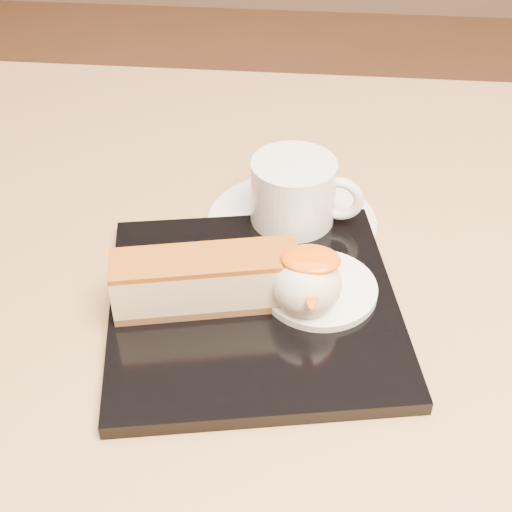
# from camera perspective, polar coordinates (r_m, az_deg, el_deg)

# --- Properties ---
(table) EXTENTS (0.80, 0.80, 0.72)m
(table) POSITION_cam_1_polar(r_m,az_deg,el_deg) (0.69, -0.59, -12.46)
(table) COLOR black
(table) RESTS_ON ground
(dessert_plate) EXTENTS (0.26, 0.26, 0.01)m
(dessert_plate) POSITION_cam_1_polar(r_m,az_deg,el_deg) (0.55, -0.20, -4.03)
(dessert_plate) COLOR black
(dessert_plate) RESTS_ON table
(cheesecake) EXTENTS (0.14, 0.07, 0.05)m
(cheesecake) POSITION_cam_1_polar(r_m,az_deg,el_deg) (0.53, -4.00, -1.94)
(cheesecake) COLOR brown
(cheesecake) RESTS_ON dessert_plate
(cream_smear) EXTENTS (0.09, 0.09, 0.01)m
(cream_smear) POSITION_cam_1_polar(r_m,az_deg,el_deg) (0.56, 5.09, -2.62)
(cream_smear) COLOR white
(cream_smear) RESTS_ON dessert_plate
(ice_cream_scoop) EXTENTS (0.05, 0.05, 0.05)m
(ice_cream_scoop) POSITION_cam_1_polar(r_m,az_deg,el_deg) (0.53, 4.09, -2.20)
(ice_cream_scoop) COLOR white
(ice_cream_scoop) RESTS_ON cream_smear
(mango_sauce) EXTENTS (0.04, 0.03, 0.01)m
(mango_sauce) POSITION_cam_1_polar(r_m,az_deg,el_deg) (0.51, 4.43, -0.27)
(mango_sauce) COLOR #FF6008
(mango_sauce) RESTS_ON ice_cream_scoop
(mint_sprig) EXTENTS (0.03, 0.02, 0.00)m
(mint_sprig) POSITION_cam_1_polar(r_m,az_deg,el_deg) (0.57, 2.25, -0.47)
(mint_sprig) COLOR #2E7E29
(mint_sprig) RESTS_ON cream_smear
(saucer) EXTENTS (0.15, 0.15, 0.01)m
(saucer) POSITION_cam_1_polar(r_m,az_deg,el_deg) (0.63, 2.87, 2.54)
(saucer) COLOR white
(saucer) RESTS_ON table
(coffee_cup) EXTENTS (0.10, 0.07, 0.06)m
(coffee_cup) POSITION_cam_1_polar(r_m,az_deg,el_deg) (0.61, 3.15, 5.18)
(coffee_cup) COLOR white
(coffee_cup) RESTS_ON saucer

